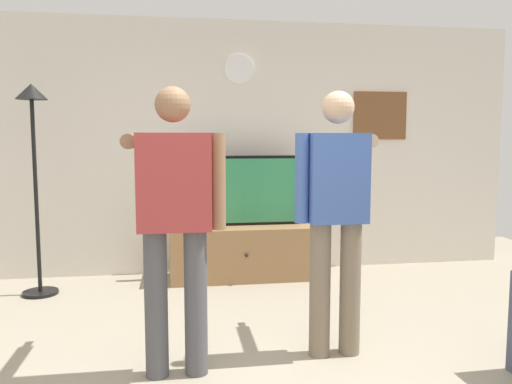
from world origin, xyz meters
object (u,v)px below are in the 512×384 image
object	(u,v)px
person_standing_nearer_couch	(336,209)
framed_picture	(380,116)
wall_clock	(239,69)
person_standing_nearer_lamp	(175,213)
floor_lamp	(34,145)
television	(242,191)
tv_stand	(243,252)

from	to	relation	value
person_standing_nearer_couch	framed_picture	bearing A→B (deg)	61.51
wall_clock	person_standing_nearer_couch	size ratio (longest dim) A/B	0.18
framed_picture	person_standing_nearer_lamp	world-z (taller)	framed_picture
floor_lamp	television	bearing A→B (deg)	9.57
floor_lamp	person_standing_nearer_couch	xyz separation A→B (m)	(2.32, -1.67, -0.40)
floor_lamp	person_standing_nearer_couch	distance (m)	2.89
person_standing_nearer_lamp	floor_lamp	bearing A→B (deg)	124.93
person_standing_nearer_lamp	television	bearing A→B (deg)	72.35
framed_picture	person_standing_nearer_lamp	bearing A→B (deg)	-133.52
framed_picture	person_standing_nearer_lamp	size ratio (longest dim) A/B	0.35
television	person_standing_nearer_lamp	size ratio (longest dim) A/B	0.69
wall_clock	framed_picture	world-z (taller)	wall_clock
television	person_standing_nearer_lamp	xyz separation A→B (m)	(-0.68, -2.14, 0.09)
television	tv_stand	bearing A→B (deg)	-90.00
person_standing_nearer_lamp	tv_stand	bearing A→B (deg)	71.98
television	framed_picture	xyz separation A→B (m)	(1.59, 0.25, 0.79)
television	person_standing_nearer_lamp	distance (m)	2.25
tv_stand	framed_picture	distance (m)	2.16
framed_picture	floor_lamp	world-z (taller)	framed_picture
tv_stand	wall_clock	size ratio (longest dim) A/B	4.85
tv_stand	framed_picture	world-z (taller)	framed_picture
person_standing_nearer_lamp	framed_picture	bearing A→B (deg)	46.48
person_standing_nearer_lamp	person_standing_nearer_couch	bearing A→B (deg)	7.65
tv_stand	framed_picture	bearing A→B (deg)	10.51
tv_stand	person_standing_nearer_lamp	xyz separation A→B (m)	(-0.68, -2.10, 0.73)
floor_lamp	person_standing_nearer_lamp	bearing A→B (deg)	-55.07
wall_clock	person_standing_nearer_lamp	world-z (taller)	wall_clock
tv_stand	wall_clock	bearing A→B (deg)	90.00
television	person_standing_nearer_couch	world-z (taller)	person_standing_nearer_couch
wall_clock	person_standing_nearer_lamp	distance (m)	2.75
framed_picture	person_standing_nearer_couch	size ratio (longest dim) A/B	0.35
floor_lamp	person_standing_nearer_couch	bearing A→B (deg)	-35.84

